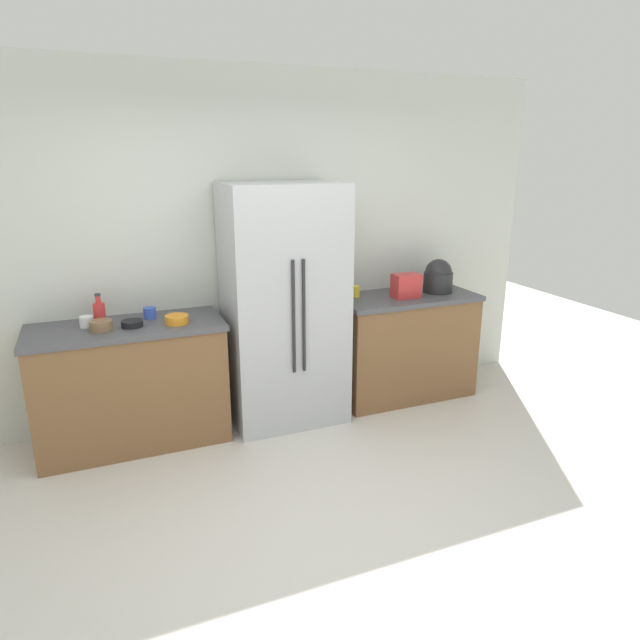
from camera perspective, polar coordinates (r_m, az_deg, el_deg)
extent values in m
plane|color=beige|center=(3.41, 1.70, -21.19)|extent=(10.77, 10.77, 0.00)
cube|color=silver|center=(4.58, -8.10, 7.40)|extent=(5.38, 0.10, 2.74)
cube|color=brown|center=(4.36, -18.66, -6.51)|extent=(1.33, 0.58, 0.88)
cube|color=#4C4C51|center=(4.21, -19.23, -0.75)|extent=(1.36, 0.61, 0.04)
cube|color=brown|center=(5.01, 8.51, -2.80)|extent=(1.19, 0.58, 0.88)
cube|color=#4C4C51|center=(4.87, 8.74, 2.29)|extent=(1.22, 0.61, 0.04)
cube|color=#B2B5BA|center=(4.37, -3.66, 1.42)|extent=(0.90, 0.63, 1.89)
cylinder|color=#262628|center=(4.06, -2.70, 0.24)|extent=(0.02, 0.02, 0.85)
cylinder|color=#262628|center=(4.09, -1.65, 0.36)|extent=(0.02, 0.02, 0.85)
cube|color=red|center=(4.77, 8.79, 3.47)|extent=(0.23, 0.14, 0.20)
cylinder|color=#262628|center=(5.01, 11.94, 3.80)|extent=(0.25, 0.25, 0.18)
sphere|color=#262628|center=(5.00, 12.01, 4.78)|extent=(0.23, 0.23, 0.23)
cylinder|color=red|center=(4.30, -21.58, 0.64)|extent=(0.08, 0.08, 0.14)
cylinder|color=red|center=(4.28, -21.73, 1.94)|extent=(0.04, 0.04, 0.06)
cylinder|color=#333338|center=(4.27, -21.78, 2.42)|extent=(0.04, 0.04, 0.02)
cylinder|color=blue|center=(4.31, -16.99, 0.69)|extent=(0.09, 0.09, 0.08)
cylinder|color=yellow|center=(4.75, 3.64, 2.94)|extent=(0.07, 0.07, 0.10)
cylinder|color=white|center=(4.25, -22.75, -0.16)|extent=(0.09, 0.09, 0.08)
cylinder|color=orange|center=(4.13, -14.41, 0.07)|extent=(0.17, 0.17, 0.06)
cylinder|color=black|center=(4.15, -18.64, -0.35)|extent=(0.15, 0.15, 0.05)
cylinder|color=brown|center=(4.13, -21.45, -0.53)|extent=(0.15, 0.15, 0.07)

